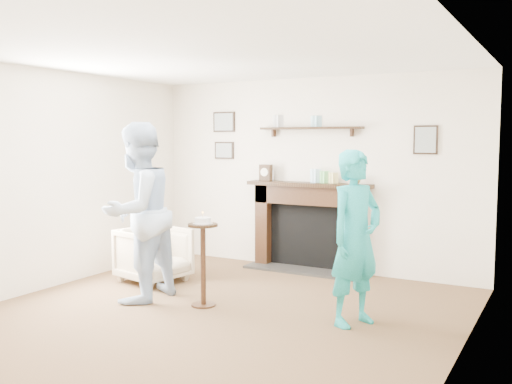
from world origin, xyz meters
TOP-DOWN VIEW (x-y plane):
  - ground at (0.00, 0.00)m, footprint 5.00×5.00m
  - room_shell at (-0.00, 0.69)m, footprint 4.54×5.02m
  - armchair at (-1.38, 0.93)m, footprint 0.85×0.83m
  - man at (-1.01, 0.23)m, footprint 0.73×0.93m
  - woman at (1.27, 0.58)m, footprint 0.60×0.70m
  - pedestal_table at (-0.29, 0.38)m, footprint 0.30×0.30m

SIDE VIEW (x-z plane):
  - ground at x=0.00m, z-range 0.00..0.00m
  - armchair at x=-1.38m, z-range -0.33..0.33m
  - man at x=-1.01m, z-range -0.94..0.94m
  - woman at x=1.27m, z-range -0.81..0.81m
  - pedestal_table at x=-0.29m, z-range 0.11..1.09m
  - room_shell at x=0.00m, z-range 0.36..2.88m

